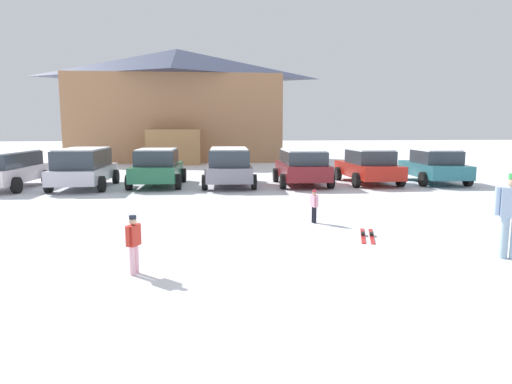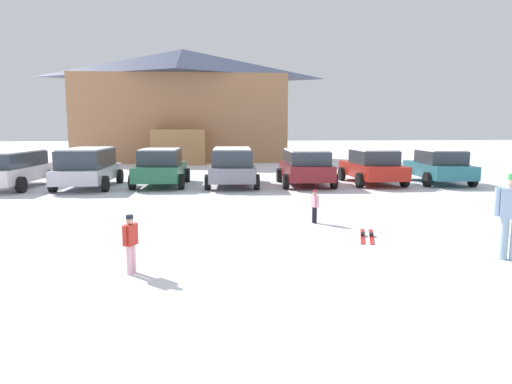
{
  "view_description": "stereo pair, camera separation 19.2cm",
  "coord_description": "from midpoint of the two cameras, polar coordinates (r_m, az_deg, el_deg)",
  "views": [
    {
      "loc": [
        -1.71,
        -6.26,
        2.55
      ],
      "look_at": [
        -0.47,
        5.17,
        0.91
      ],
      "focal_mm": 32.0,
      "sensor_mm": 36.0,
      "label": 1
    },
    {
      "loc": [
        -1.51,
        -6.28,
        2.55
      ],
      "look_at": [
        -0.47,
        5.17,
        0.91
      ],
      "focal_mm": 32.0,
      "sensor_mm": 36.0,
      "label": 2
    }
  ],
  "objects": [
    {
      "name": "ground",
      "position": [
        6.96,
        7.86,
        -13.47
      ],
      "size": [
        160.0,
        160.0,
        0.0
      ],
      "primitive_type": "plane",
      "color": "silver"
    },
    {
      "name": "ski_lodge",
      "position": [
        36.62,
        -9.88,
        10.72
      ],
      "size": [
        16.03,
        10.13,
        8.49
      ],
      "color": "#A8754F",
      "rests_on": "ground"
    },
    {
      "name": "parked_white_suv",
      "position": [
        21.59,
        -28.85,
        2.6
      ],
      "size": [
        2.33,
        4.7,
        1.56
      ],
      "color": "white",
      "rests_on": "ground"
    },
    {
      "name": "parked_silver_wagon",
      "position": [
        20.53,
        -20.98,
        2.98
      ],
      "size": [
        2.26,
        4.5,
        1.68
      ],
      "color": "silver",
      "rests_on": "ground"
    },
    {
      "name": "parked_green_coupe",
      "position": [
        20.33,
        -12.48,
        3.05
      ],
      "size": [
        2.34,
        4.24,
        1.63
      ],
      "color": "#246745",
      "rests_on": "ground"
    },
    {
      "name": "parked_grey_wagon",
      "position": [
        19.91,
        -3.68,
        3.33
      ],
      "size": [
        2.36,
        4.35,
        1.66
      ],
      "color": "gray",
      "rests_on": "ground"
    },
    {
      "name": "parked_maroon_van",
      "position": [
        20.28,
        5.5,
        3.3
      ],
      "size": [
        2.33,
        4.09,
        1.58
      ],
      "color": "maroon",
      "rests_on": "ground"
    },
    {
      "name": "parked_red_sedan",
      "position": [
        21.35,
        13.62,
        3.19
      ],
      "size": [
        2.23,
        4.36,
        1.57
      ],
      "color": "#AD2016",
      "rests_on": "ground"
    },
    {
      "name": "parked_teal_hatchback",
      "position": [
        22.42,
        21.16,
        3.07
      ],
      "size": [
        2.41,
        4.25,
        1.56
      ],
      "color": "#286C79",
      "rests_on": "ground"
    },
    {
      "name": "skier_adult_in_blue_parka",
      "position": [
        10.03,
        28.85,
        -2.12
      ],
      "size": [
        0.56,
        0.4,
        1.67
      ],
      "color": "#94B3CB",
      "rests_on": "ground"
    },
    {
      "name": "skier_child_in_pink_snowsuit",
      "position": [
        12.27,
        6.85,
        -1.55
      ],
      "size": [
        0.18,
        0.32,
        0.89
      ],
      "color": "black",
      "rests_on": "ground"
    },
    {
      "name": "skier_child_in_red_jacket",
      "position": [
        8.24,
        -15.7,
        -5.94
      ],
      "size": [
        0.25,
        0.36,
        1.05
      ],
      "color": "#EAAEBE",
      "rests_on": "ground"
    },
    {
      "name": "pair_of_skis",
      "position": [
        11.08,
        13.25,
        -5.3
      ],
      "size": [
        0.74,
        1.52,
        0.08
      ],
      "color": "red",
      "rests_on": "ground"
    }
  ]
}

